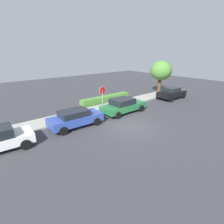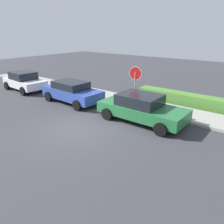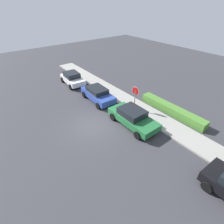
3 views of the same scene
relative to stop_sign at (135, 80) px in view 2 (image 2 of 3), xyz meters
name	(u,v)px [view 2 (image 2 of 3)]	position (x,y,z in m)	size (l,w,h in m)	color
ground_plane	(79,129)	(-0.46, -4.21, -1.75)	(60.00, 60.00, 0.00)	#38383D
sidewalk_curb	(134,103)	(-0.46, 0.69, -1.68)	(32.00, 2.14, 0.14)	#9E9B93
stop_sign	(135,80)	(0.00, 0.00, 0.00)	(0.79, 0.10, 2.54)	gray
parked_car_green	(141,108)	(1.39, -1.50, -1.02)	(4.57, 2.13, 1.43)	#236B38
parked_car_blue	(72,91)	(-3.87, -1.52, -1.02)	(4.28, 2.09, 1.39)	#2D479E
parked_car_white	(24,81)	(-9.22, -1.71, -1.01)	(3.94, 2.16, 1.45)	white
front_yard_hedge	(188,100)	(2.40, 2.54, -1.38)	(6.65, 0.88, 0.74)	#4C8433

